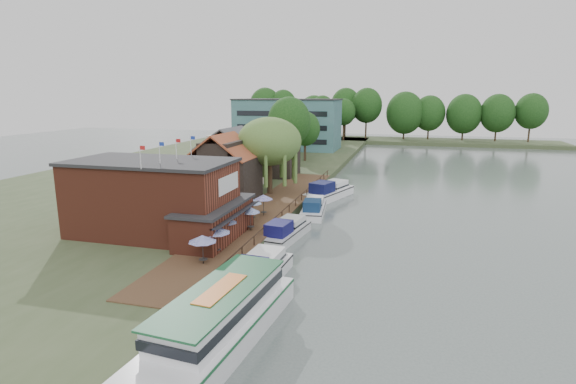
% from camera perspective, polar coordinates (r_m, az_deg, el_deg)
% --- Properties ---
extents(ground, '(260.00, 260.00, 0.00)m').
position_cam_1_polar(ground, '(41.47, 3.64, -7.96)').
color(ground, '#4E5B57').
rests_on(ground, ground).
extents(land_bank, '(50.00, 140.00, 1.00)m').
position_cam_1_polar(land_bank, '(83.46, -11.80, 2.50)').
color(land_bank, '#384728').
rests_on(land_bank, ground).
extents(quay_deck, '(6.00, 50.00, 0.10)m').
position_cam_1_polar(quay_deck, '(52.36, -2.69, -2.41)').
color(quay_deck, '#47301E').
rests_on(quay_deck, land_bank).
extents(quay_rail, '(0.20, 49.00, 1.00)m').
position_cam_1_polar(quay_rail, '(51.96, 0.31, -2.00)').
color(quay_rail, black).
rests_on(quay_rail, land_bank).
extents(pub, '(20.00, 11.00, 7.30)m').
position_cam_1_polar(pub, '(44.11, -14.65, -0.79)').
color(pub, maroon).
rests_on(pub, land_bank).
extents(hotel_block, '(25.40, 12.40, 12.30)m').
position_cam_1_polar(hotel_block, '(112.38, -0.04, 8.65)').
color(hotel_block, '#38666B').
rests_on(hotel_block, land_bank).
extents(cottage_a, '(8.60, 7.60, 8.50)m').
position_cam_1_polar(cottage_a, '(57.60, -8.15, 3.10)').
color(cottage_a, black).
rests_on(cottage_a, land_bank).
extents(cottage_b, '(9.60, 8.60, 8.50)m').
position_cam_1_polar(cottage_b, '(67.87, -7.13, 4.52)').
color(cottage_b, beige).
rests_on(cottage_b, land_bank).
extents(cottage_c, '(7.60, 7.60, 8.50)m').
position_cam_1_polar(cottage_c, '(74.93, -1.65, 5.34)').
color(cottage_c, black).
rests_on(cottage_c, land_bank).
extents(willow, '(8.60, 8.60, 10.43)m').
position_cam_1_polar(willow, '(60.52, -2.36, 4.58)').
color(willow, '#476B2D').
rests_on(willow, land_bank).
extents(umbrella_0, '(2.29, 2.29, 2.38)m').
position_cam_1_polar(umbrella_0, '(36.55, -10.76, -7.18)').
color(umbrella_0, navy).
rests_on(umbrella_0, quay_deck).
extents(umbrella_1, '(2.45, 2.45, 2.38)m').
position_cam_1_polar(umbrella_1, '(38.61, -9.08, -6.05)').
color(umbrella_1, navy).
rests_on(umbrella_1, quay_deck).
extents(umbrella_2, '(2.19, 2.19, 2.38)m').
position_cam_1_polar(umbrella_2, '(41.40, -7.93, -4.75)').
color(umbrella_2, navy).
rests_on(umbrella_2, quay_deck).
extents(umbrella_3, '(1.96, 1.96, 2.38)m').
position_cam_1_polar(umbrella_3, '(44.68, -4.77, -3.39)').
color(umbrella_3, navy).
rests_on(umbrella_3, quay_deck).
extents(umbrella_4, '(2.12, 2.12, 2.38)m').
position_cam_1_polar(umbrella_4, '(48.16, -4.57, -2.23)').
color(umbrella_4, '#1B4A99').
rests_on(umbrella_4, quay_deck).
extents(umbrella_5, '(2.10, 2.10, 2.38)m').
position_cam_1_polar(umbrella_5, '(50.03, -3.11, -1.65)').
color(umbrella_5, navy).
rests_on(umbrella_5, quay_deck).
extents(cruiser_0, '(3.81, 10.34, 2.48)m').
position_cam_1_polar(cruiser_0, '(34.98, -3.89, -9.73)').
color(cruiser_0, silver).
rests_on(cruiser_0, ground).
extents(cruiser_1, '(4.15, 9.54, 2.21)m').
position_cam_1_polar(cruiser_1, '(45.39, -0.29, -4.65)').
color(cruiser_1, silver).
rests_on(cruiser_1, ground).
extents(cruiser_2, '(3.95, 9.34, 2.16)m').
position_cam_1_polar(cruiser_2, '(54.64, 3.27, -1.76)').
color(cruiser_2, white).
rests_on(cruiser_2, ground).
extents(cruiser_3, '(6.70, 11.23, 2.62)m').
position_cam_1_polar(cruiser_3, '(63.33, 5.27, 0.38)').
color(cruiser_3, white).
rests_on(cruiser_3, ground).
extents(tour_boat, '(5.64, 15.71, 3.36)m').
position_cam_1_polar(tour_boat, '(27.06, -9.24, -15.78)').
color(tour_boat, silver).
rests_on(tour_boat, ground).
extents(swan, '(0.44, 0.44, 0.44)m').
position_cam_1_polar(swan, '(31.75, -1.99, -14.12)').
color(swan, white).
rests_on(swan, ground).
extents(bank_tree_0, '(7.83, 7.83, 12.95)m').
position_cam_1_polar(bank_tree_0, '(82.67, 0.14, 7.55)').
color(bank_tree_0, '#143811').
rests_on(bank_tree_0, land_bank).
extents(bank_tree_1, '(6.05, 6.05, 9.97)m').
position_cam_1_polar(bank_tree_1, '(91.81, 2.18, 7.08)').
color(bank_tree_1, '#143811').
rests_on(bank_tree_1, land_bank).
extents(bank_tree_2, '(6.09, 6.09, 10.10)m').
position_cam_1_polar(bank_tree_2, '(100.13, -0.05, 7.56)').
color(bank_tree_2, '#143811').
rests_on(bank_tree_2, land_bank).
extents(bank_tree_3, '(6.20, 6.20, 13.09)m').
position_cam_1_polar(bank_tree_3, '(118.42, 4.36, 8.99)').
color(bank_tree_3, '#143811').
rests_on(bank_tree_3, land_bank).
extents(bank_tree_4, '(7.92, 7.92, 11.78)m').
position_cam_1_polar(bank_tree_4, '(128.48, 3.71, 8.97)').
color(bank_tree_4, '#143811').
rests_on(bank_tree_4, land_bank).
extents(bank_tree_5, '(6.77, 6.77, 12.12)m').
position_cam_1_polar(bank_tree_5, '(134.92, 7.09, 9.13)').
color(bank_tree_5, '#143811').
rests_on(bank_tree_5, land_bank).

